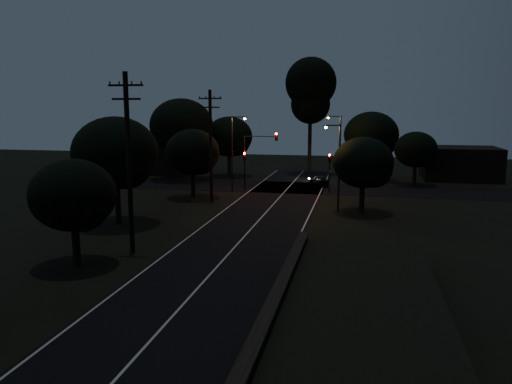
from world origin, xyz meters
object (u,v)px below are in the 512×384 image
at_px(tall_pine, 311,90).
at_px(streetlight_a, 234,148).
at_px(signal_mast, 260,150).
at_px(car, 319,180).
at_px(utility_pole_mid, 129,160).
at_px(signal_right, 329,165).
at_px(utility_pole_far, 211,144).
at_px(streetlight_b, 338,146).
at_px(streetlight_c, 337,161).
at_px(signal_left, 245,163).

relative_size(tall_pine, streetlight_a, 1.94).
distance_m(signal_mast, car, 8.22).
xyz_separation_m(utility_pole_mid, signal_right, (10.60, 24.99, -2.90)).
height_order(utility_pole_far, streetlight_a, utility_pole_far).
bearing_deg(utility_pole_far, signal_right, 37.00).
height_order(utility_pole_far, streetlight_b, utility_pole_far).
xyz_separation_m(streetlight_a, car, (8.51, 6.03, -4.03)).
xyz_separation_m(signal_right, signal_mast, (-7.51, 0.00, 1.50)).
bearing_deg(tall_pine, streetlight_c, -79.07).
xyz_separation_m(utility_pole_mid, utility_pole_far, (0.00, 17.00, -0.25)).
height_order(utility_pole_mid, signal_mast, utility_pole_mid).
relative_size(utility_pole_mid, streetlight_c, 1.47).
xyz_separation_m(utility_pole_mid, signal_left, (1.40, 24.99, -2.90)).
relative_size(utility_pole_mid, signal_mast, 1.76).
bearing_deg(signal_left, utility_pole_mid, -93.21).
distance_m(tall_pine, signal_left, 18.06).
bearing_deg(streetlight_b, streetlight_a, -150.52).
bearing_deg(signal_right, streetlight_a, -168.66).
height_order(signal_mast, streetlight_c, streetlight_c).
relative_size(signal_right, streetlight_b, 0.51).
bearing_deg(tall_pine, signal_left, -110.46).
bearing_deg(streetlight_b, utility_pole_mid, -111.30).
bearing_deg(signal_left, signal_mast, 0.13).
bearing_deg(streetlight_c, signal_left, 136.24).
bearing_deg(streetlight_b, signal_right, -100.00).
bearing_deg(utility_pole_far, signal_left, 80.06).
bearing_deg(signal_left, tall_pine, 69.54).
relative_size(streetlight_a, streetlight_b, 1.00).
bearing_deg(utility_pole_far, utility_pole_mid, -90.00).
bearing_deg(streetlight_b, streetlight_c, -87.86).
bearing_deg(streetlight_b, tall_pine, 111.38).
bearing_deg(streetlight_c, tall_pine, 100.93).
height_order(streetlight_b, streetlight_c, streetlight_b).
bearing_deg(utility_pole_far, streetlight_a, 83.41).
bearing_deg(streetlight_a, signal_mast, 39.77).
relative_size(utility_pole_far, signal_mast, 1.68).
height_order(signal_right, streetlight_c, streetlight_c).
relative_size(utility_pole_mid, signal_right, 2.68).
distance_m(tall_pine, signal_right, 17.54).
distance_m(streetlight_a, car, 11.18).
height_order(streetlight_c, car, streetlight_c).
xyz_separation_m(signal_right, streetlight_b, (0.71, 4.01, 1.80)).
relative_size(signal_left, streetlight_b, 0.51).
distance_m(streetlight_b, streetlight_c, 14.01).
bearing_deg(utility_pole_far, signal_mast, 68.89).
xyz_separation_m(utility_pole_far, signal_right, (10.60, 7.99, -2.65)).
bearing_deg(streetlight_a, tall_pine, 69.64).
distance_m(streetlight_b, car, 4.54).
xyz_separation_m(tall_pine, streetlight_a, (-6.31, -17.00, -6.53)).
relative_size(signal_right, signal_mast, 0.66).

